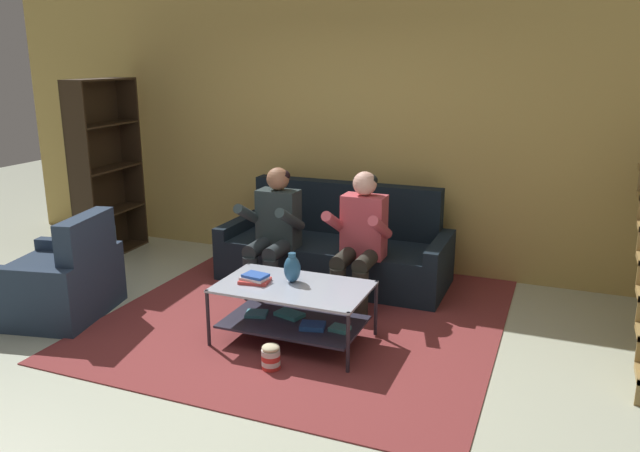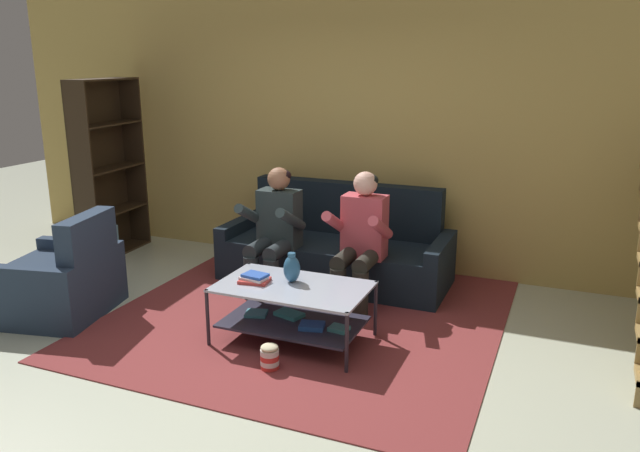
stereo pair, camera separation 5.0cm
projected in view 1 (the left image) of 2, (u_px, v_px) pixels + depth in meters
ground at (239, 357)px, 4.60m from camera, size 16.80×16.80×0.00m
back_partition at (351, 126)px, 6.42m from camera, size 8.40×0.12×2.90m
couch at (336, 250)px, 6.14m from camera, size 2.20×0.87×0.93m
person_seated_left at (274, 227)px, 5.73m from camera, size 0.50×0.58×1.16m
person_seated_right at (360, 235)px, 5.43m from camera, size 0.50×0.58×1.18m
coffee_table at (294, 305)px, 4.78m from camera, size 1.15×0.68×0.46m
area_rug at (312, 311)px, 5.42m from camera, size 3.18×3.38×0.01m
vase at (292, 268)px, 4.79m from camera, size 0.13×0.13×0.23m
book_stack at (255, 279)px, 4.80m from camera, size 0.25×0.20×0.07m
bookshelf at (102, 183)px, 6.80m from camera, size 0.33×0.93×1.92m
armchair at (60, 283)px, 5.28m from camera, size 0.97×1.04×0.89m
popcorn_tub at (271, 357)px, 4.39m from camera, size 0.13×0.13×0.19m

